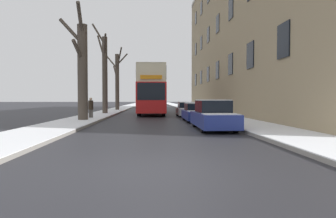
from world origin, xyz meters
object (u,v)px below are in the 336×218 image
at_px(double_decker_bus, 151,89).
at_px(pedestrian_left_sidewalk, 91,108).
at_px(bare_tree_left_0, 82,69).
at_px(parked_car_2, 187,110).
at_px(bare_tree_left_2, 117,80).
at_px(bare_tree_left_1, 104,72).
at_px(parked_car_1, 197,113).
at_px(parked_car_0, 213,116).

xyz_separation_m(double_decker_bus, pedestrian_left_sidewalk, (-4.38, -7.66, -1.66)).
relative_size(bare_tree_left_0, parked_car_2, 1.85).
bearing_deg(bare_tree_left_2, pedestrian_left_sidewalk, -89.90).
height_order(bare_tree_left_1, bare_tree_left_2, bare_tree_left_1).
height_order(bare_tree_left_0, parked_car_2, bare_tree_left_0).
distance_m(double_decker_bus, parked_car_2, 5.48).
xyz_separation_m(bare_tree_left_2, parked_car_1, (7.51, -18.47, -3.40)).
distance_m(bare_tree_left_0, double_decker_bus, 10.85).
relative_size(bare_tree_left_1, parked_car_1, 2.05).
bearing_deg(parked_car_0, bare_tree_left_2, 107.47).
relative_size(parked_car_2, pedestrian_left_sidewalk, 2.47).
bearing_deg(parked_car_0, bare_tree_left_1, 117.75).
height_order(bare_tree_left_0, parked_car_1, bare_tree_left_0).
bearing_deg(pedestrian_left_sidewalk, bare_tree_left_0, 104.97).
bearing_deg(parked_car_1, parked_car_0, -90.00).
distance_m(double_decker_bus, parked_car_1, 10.29).
height_order(bare_tree_left_1, double_decker_bus, bare_tree_left_1).
bearing_deg(parked_car_1, bare_tree_left_0, -178.27).
relative_size(bare_tree_left_0, parked_car_0, 1.64).
distance_m(parked_car_1, pedestrian_left_sidewalk, 7.74).
distance_m(bare_tree_left_1, double_decker_bus, 4.80).
bearing_deg(bare_tree_left_1, double_decker_bus, 7.15).
xyz_separation_m(parked_car_1, pedestrian_left_sidewalk, (-7.48, 1.95, 0.29)).
bearing_deg(bare_tree_left_0, bare_tree_left_2, 89.78).
height_order(bare_tree_left_0, parked_car_0, bare_tree_left_0).
height_order(bare_tree_left_2, parked_car_2, bare_tree_left_2).
bearing_deg(double_decker_bus, pedestrian_left_sidewalk, -119.76).
bearing_deg(bare_tree_left_0, pedestrian_left_sidewalk, 87.33).
distance_m(parked_car_2, pedestrian_left_sidewalk, 8.30).
bearing_deg(double_decker_bus, bare_tree_left_2, 116.47).
height_order(double_decker_bus, parked_car_1, double_decker_bus).
height_order(bare_tree_left_1, parked_car_2, bare_tree_left_1).
height_order(parked_car_1, parked_car_2, parked_car_1).
relative_size(double_decker_bus, parked_car_2, 2.75).
height_order(bare_tree_left_2, parked_car_1, bare_tree_left_2).
distance_m(bare_tree_left_2, parked_car_0, 25.25).
height_order(parked_car_1, pedestrian_left_sidewalk, pedestrian_left_sidewalk).
xyz_separation_m(bare_tree_left_0, parked_car_1, (7.59, 0.23, -2.85)).
bearing_deg(double_decker_bus, parked_car_0, -78.32).
relative_size(double_decker_bus, parked_car_1, 2.56).
xyz_separation_m(bare_tree_left_0, double_decker_bus, (4.48, 9.84, -0.91)).
bearing_deg(pedestrian_left_sidewalk, parked_car_2, -136.77).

